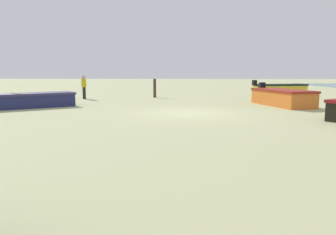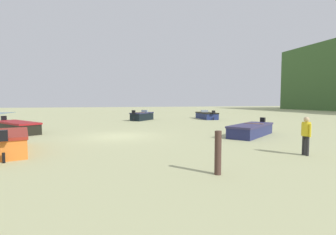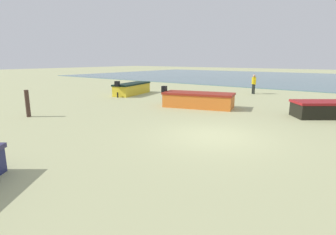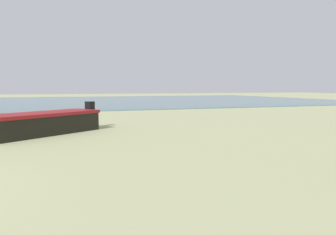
{
  "view_description": "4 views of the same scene",
  "coord_description": "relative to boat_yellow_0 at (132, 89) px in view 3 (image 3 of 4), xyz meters",
  "views": [
    {
      "loc": [
        -14.12,
        0.32,
        1.81
      ],
      "look_at": [
        -5.03,
        0.76,
        0.52
      ],
      "focal_mm": 34.07,
      "sensor_mm": 36.0,
      "label": 1
    },
    {
      "loc": [
        15.92,
        -1.0,
        2.27
      ],
      "look_at": [
        -4.36,
        4.5,
        0.86
      ],
      "focal_mm": 26.01,
      "sensor_mm": 36.0,
      "label": 2
    },
    {
      "loc": [
        -4.55,
        8.97,
        2.86
      ],
      "look_at": [
        0.17,
        2.67,
        1.16
      ],
      "focal_mm": 29.04,
      "sensor_mm": 36.0,
      "label": 3
    },
    {
      "loc": [
        -3.68,
        6.25,
        1.76
      ],
      "look_at": [
        -6.95,
        -2.7,
        0.89
      ],
      "focal_mm": 35.82,
      "sensor_mm": 36.0,
      "label": 4
    }
  ],
  "objects": [
    {
      "name": "beach_walker_foreground",
      "position": [
        -7.96,
        -6.31,
        0.48
      ],
      "size": [
        0.48,
        0.48,
        1.62
      ],
      "rotation": [
        0.0,
        0.0,
        2.5
      ],
      "color": "black",
      "rests_on": "ground"
    },
    {
      "name": "mooring_post_near_water",
      "position": [
        -2.14,
        9.66,
        0.21
      ],
      "size": [
        0.21,
        0.21,
        1.36
      ],
      "primitive_type": "cylinder",
      "color": "#442E27",
      "rests_on": "ground"
    },
    {
      "name": "boat_orange_3",
      "position": [
        -7.58,
        2.12,
        -0.02
      ],
      "size": [
        4.55,
        2.68,
        1.22
      ],
      "rotation": [
        0.0,
        0.0,
        1.84
      ],
      "color": "orange",
      "rests_on": "ground"
    },
    {
      "name": "tidal_water",
      "position": [
        -11.31,
        -28.77,
        -0.44
      ],
      "size": [
        80.0,
        36.0,
        0.06
      ],
      "primitive_type": "cube",
      "color": "slate",
      "rests_on": "ground"
    },
    {
      "name": "boat_yellow_0",
      "position": [
        0.0,
        0.0,
        0.0
      ],
      "size": [
        2.26,
        4.43,
        1.25
      ],
      "rotation": [
        0.0,
        0.0,
        3.38
      ],
      "color": "gold",
      "rests_on": "ground"
    },
    {
      "name": "ground_plane",
      "position": [
        -11.31,
        7.23,
        -0.47
      ],
      "size": [
        160.0,
        160.0,
        0.0
      ],
      "primitive_type": "plane",
      "color": "tan"
    }
  ]
}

